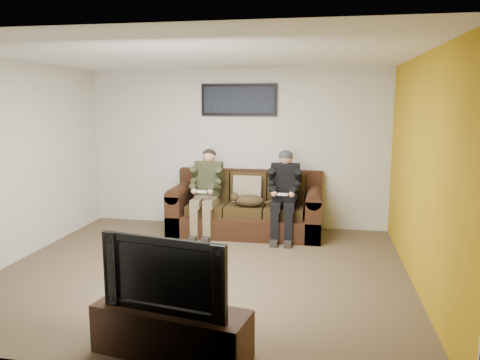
% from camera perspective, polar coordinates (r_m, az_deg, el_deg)
% --- Properties ---
extents(floor, '(5.00, 5.00, 0.00)m').
position_cam_1_polar(floor, '(5.94, -4.51, -10.92)').
color(floor, brown).
rests_on(floor, ground).
extents(ceiling, '(5.00, 5.00, 0.00)m').
position_cam_1_polar(ceiling, '(5.59, -4.87, 14.92)').
color(ceiling, silver).
rests_on(ceiling, ground).
extents(wall_back, '(5.00, 0.00, 5.00)m').
position_cam_1_polar(wall_back, '(7.80, -0.45, 3.85)').
color(wall_back, beige).
rests_on(wall_back, ground).
extents(wall_front, '(5.00, 0.00, 5.00)m').
position_cam_1_polar(wall_front, '(3.52, -14.07, -3.41)').
color(wall_front, beige).
rests_on(wall_front, ground).
extents(wall_left, '(0.00, 4.50, 4.50)m').
position_cam_1_polar(wall_left, '(6.71, -25.82, 1.97)').
color(wall_left, beige).
rests_on(wall_left, ground).
extents(wall_right, '(0.00, 4.50, 4.50)m').
position_cam_1_polar(wall_right, '(5.54, 21.20, 0.87)').
color(wall_right, beige).
rests_on(wall_right, ground).
extents(accent_wall_right, '(0.00, 4.50, 4.50)m').
position_cam_1_polar(accent_wall_right, '(5.54, 21.10, 0.87)').
color(accent_wall_right, '#C19213').
rests_on(accent_wall_right, ground).
extents(sofa, '(2.36, 1.02, 0.97)m').
position_cam_1_polar(sofa, '(7.50, 0.86, -3.61)').
color(sofa, black).
rests_on(sofa, ground).
extents(throw_pillow, '(0.45, 0.22, 0.45)m').
position_cam_1_polar(throw_pillow, '(7.48, 0.92, -1.13)').
color(throw_pillow, '#947C61').
rests_on(throw_pillow, sofa).
extents(throw_blanket, '(0.48, 0.24, 0.09)m').
position_cam_1_polar(throw_blanket, '(7.82, -3.98, 1.39)').
color(throw_blanket, gray).
rests_on(throw_blanket, sofa).
extents(person_left, '(0.51, 0.87, 1.33)m').
position_cam_1_polar(person_left, '(7.36, -4.08, -0.80)').
color(person_left, '#746248').
rests_on(person_left, sofa).
extents(person_right, '(0.51, 0.86, 1.34)m').
position_cam_1_polar(person_right, '(7.16, 5.43, -1.08)').
color(person_right, black).
rests_on(person_right, sofa).
extents(cat, '(0.66, 0.26, 0.24)m').
position_cam_1_polar(cat, '(7.20, 0.97, -2.48)').
color(cat, '#4C3A1E').
rests_on(cat, sofa).
extents(framed_poster, '(1.25, 0.05, 0.52)m').
position_cam_1_polar(framed_poster, '(7.72, -0.13, 9.74)').
color(framed_poster, black).
rests_on(framed_poster, wall_back).
extents(tv_stand, '(1.36, 0.66, 0.41)m').
position_cam_1_polar(tv_stand, '(4.08, -8.36, -17.80)').
color(tv_stand, '#311C10').
rests_on(tv_stand, ground).
extents(television, '(1.09, 0.34, 0.62)m').
position_cam_1_polar(television, '(3.87, -8.54, -10.99)').
color(television, black).
rests_on(television, tv_stand).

